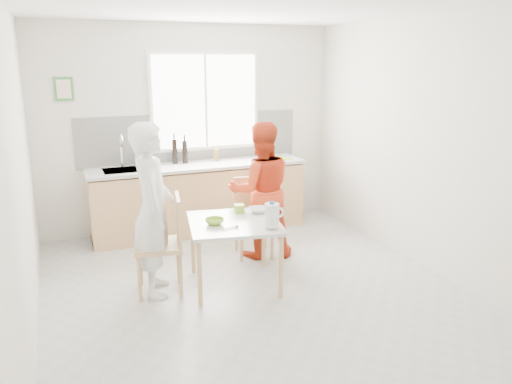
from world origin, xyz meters
The scene contains 21 objects.
ground centered at (0.00, 0.00, 0.00)m, with size 4.50×4.50×0.00m, color #B7B7B2.
room_shell centered at (0.00, 0.00, 1.64)m, with size 4.50×4.50×4.50m.
window centered at (0.20, 2.23, 1.70)m, with size 1.50×0.06×1.30m.
backsplash centered at (0.00, 2.24, 1.23)m, with size 3.00×0.02×0.65m, color white.
picture_frame centered at (-1.55, 2.23, 1.90)m, with size 0.22×0.03×0.28m.
kitchen_counter centered at (0.00, 1.95, 0.42)m, with size 2.84×0.64×1.37m.
dining_table centered at (-0.13, 0.20, 0.61)m, with size 1.03×1.03×0.68m.
chair_left centered at (-0.79, 0.33, 0.53)m, with size 0.52×0.52×0.97m.
chair_far centered at (0.37, 0.95, 0.50)m, with size 0.49×0.49×0.91m.
person_white centered at (-0.90, 0.35, 0.85)m, with size 0.62×0.41×1.69m, color white.
person_red centered at (0.43, 0.85, 0.79)m, with size 0.77×0.60×1.58m, color red.
bowl_green centered at (-0.33, 0.19, 0.71)m, with size 0.18×0.18×0.06m, color #89B62A.
bowl_white centered at (0.21, 0.40, 0.71)m, with size 0.20×0.20×0.05m, color white.
milk_jug centered at (0.14, -0.13, 0.82)m, with size 0.19×0.14×0.25m.
green_box centered at (0.02, 0.46, 0.73)m, with size 0.10×0.10×0.09m, color #89C42D.
spoon centered at (-0.25, 0.00, 0.69)m, with size 0.01×0.01×0.16m, color #A5A5AA.
cutting_board centered at (1.08, 1.85, 0.93)m, with size 0.35×0.25×0.01m, color #92D631.
wine_bottle_a centered at (-0.27, 2.10, 1.08)m, with size 0.07×0.07×0.32m, color black.
wine_bottle_b centered at (-0.14, 2.07, 1.07)m, with size 0.07×0.07×0.30m, color black.
jar_amber centered at (0.29, 2.06, 1.00)m, with size 0.06×0.06×0.16m, color olive.
soap_bottle centered at (-0.73, 2.13, 1.02)m, with size 0.09×0.09×0.20m, color #999999.
Camera 1 is at (-1.70, -4.25, 2.24)m, focal length 35.00 mm.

